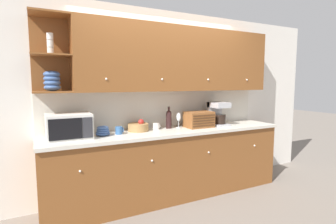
{
  "coord_description": "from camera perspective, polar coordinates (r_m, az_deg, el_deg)",
  "views": [
    {
      "loc": [
        -1.64,
        -3.43,
        1.58
      ],
      "look_at": [
        0.0,
        -0.21,
        1.18
      ],
      "focal_mm": 28.0,
      "sensor_mm": 36.0,
      "label": 1
    }
  ],
  "objects": [
    {
      "name": "upper_cabinets",
      "position": [
        3.73,
        1.97,
        11.34
      ],
      "size": [
        3.33,
        0.36,
        0.88
      ],
      "color": "brown",
      "rests_on": "backsplash_panel"
    },
    {
      "name": "counter_unit",
      "position": [
        3.7,
        0.65,
        -11.09
      ],
      "size": [
        3.35,
        0.63,
        0.94
      ],
      "color": "brown",
      "rests_on": "ground_plane"
    },
    {
      "name": "bowl_stack_on_counter",
      "position": [
        3.3,
        -14.02,
        -4.04
      ],
      "size": [
        0.17,
        0.17,
        0.12
      ],
      "color": "#3D5B93",
      "rests_on": "counter_unit"
    },
    {
      "name": "microwave",
      "position": [
        3.22,
        -20.75,
        -2.92
      ],
      "size": [
        0.49,
        0.38,
        0.29
      ],
      "color": "silver",
      "rests_on": "counter_unit"
    },
    {
      "name": "mug",
      "position": [
        3.62,
        -2.59,
        -3.15
      ],
      "size": [
        0.1,
        0.09,
        0.09
      ],
      "color": "silver",
      "rests_on": "counter_unit"
    },
    {
      "name": "wine_bottle",
      "position": [
        3.69,
        0.17,
        -1.42
      ],
      "size": [
        0.08,
        0.08,
        0.31
      ],
      "color": "black",
      "rests_on": "counter_unit"
    },
    {
      "name": "ground_plane",
      "position": [
        4.11,
        -1.38,
        -16.24
      ],
      "size": [
        24.0,
        24.0,
        0.0
      ],
      "primitive_type": "plane",
      "color": "slate"
    },
    {
      "name": "fruit_basket",
      "position": [
        3.52,
        -6.48,
        -3.26
      ],
      "size": [
        0.27,
        0.27,
        0.16
      ],
      "color": "#A87F4C",
      "rests_on": "counter_unit"
    },
    {
      "name": "coffee_maker",
      "position": [
        4.03,
        10.76,
        -0.34
      ],
      "size": [
        0.24,
        0.28,
        0.35
      ],
      "color": "#B7B7BC",
      "rests_on": "counter_unit"
    },
    {
      "name": "backsplash_panel",
      "position": [
        3.81,
        -1.39,
        0.7
      ],
      "size": [
        3.33,
        0.01,
        0.53
      ],
      "color": "silver",
      "rests_on": "counter_unit"
    },
    {
      "name": "wall_back",
      "position": [
        3.83,
        -1.62,
        2.16
      ],
      "size": [
        5.73,
        0.06,
        2.6
      ],
      "color": "white",
      "rests_on": "ground_plane"
    },
    {
      "name": "mug_blue_second",
      "position": [
        3.34,
        -10.6,
        -3.95
      ],
      "size": [
        0.1,
        0.09,
        0.1
      ],
      "color": "#38669E",
      "rests_on": "counter_unit"
    },
    {
      "name": "bread_box",
      "position": [
        3.81,
        6.75,
        -1.63
      ],
      "size": [
        0.39,
        0.26,
        0.23
      ],
      "color": "brown",
      "rests_on": "counter_unit"
    },
    {
      "name": "wine_glass",
      "position": [
        3.74,
        2.34,
        -1.22
      ],
      "size": [
        0.07,
        0.07,
        0.22
      ],
      "color": "silver",
      "rests_on": "counter_unit"
    }
  ]
}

